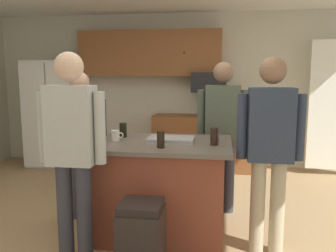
{
  "coord_description": "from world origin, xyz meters",
  "views": [
    {
      "loc": [
        0.79,
        -3.36,
        1.59
      ],
      "look_at": [
        0.26,
        0.25,
        1.05
      ],
      "focal_mm": 37.89,
      "sensor_mm": 36.0,
      "label": 1
    }
  ],
  "objects_px": {
    "glass_stout_tall": "(216,135)",
    "serving_tray": "(171,140)",
    "person_host_foreground": "(81,136)",
    "tumbler_amber": "(214,136)",
    "mug_blue_stoneware": "(116,136)",
    "person_guest_right": "(72,144)",
    "person_guest_left": "(270,142)",
    "person_elder_center": "(222,127)",
    "trash_bin": "(141,240)",
    "kitchen_island": "(164,188)",
    "glass_pilsner": "(123,130)",
    "glass_dark_ale": "(161,139)",
    "refrigerator": "(57,114)",
    "microwave_over_range": "(209,82)"
  },
  "relations": [
    {
      "from": "refrigerator",
      "to": "person_guest_left",
      "type": "distance_m",
      "value": 4.18
    },
    {
      "from": "person_guest_left",
      "to": "person_guest_right",
      "type": "bearing_deg",
      "value": 27.05
    },
    {
      "from": "glass_pilsner",
      "to": "person_host_foreground",
      "type": "bearing_deg",
      "value": 171.24
    },
    {
      "from": "person_elder_center",
      "to": "tumbler_amber",
      "type": "height_order",
      "value": "person_elder_center"
    },
    {
      "from": "kitchen_island",
      "to": "person_host_foreground",
      "type": "bearing_deg",
      "value": 163.74
    },
    {
      "from": "tumbler_amber",
      "to": "trash_bin",
      "type": "bearing_deg",
      "value": -128.16
    },
    {
      "from": "refrigerator",
      "to": "tumbler_amber",
      "type": "distance_m",
      "value": 3.72
    },
    {
      "from": "person_host_foreground",
      "to": "tumbler_amber",
      "type": "height_order",
      "value": "person_host_foreground"
    },
    {
      "from": "mug_blue_stoneware",
      "to": "trash_bin",
      "type": "bearing_deg",
      "value": -60.93
    },
    {
      "from": "person_host_foreground",
      "to": "person_elder_center",
      "type": "distance_m",
      "value": 1.56
    },
    {
      "from": "microwave_over_range",
      "to": "mug_blue_stoneware",
      "type": "height_order",
      "value": "microwave_over_range"
    },
    {
      "from": "person_guest_right",
      "to": "glass_pilsner",
      "type": "relative_size",
      "value": 11.92
    },
    {
      "from": "refrigerator",
      "to": "person_elder_center",
      "type": "xyz_separation_m",
      "value": [
        2.82,
        -1.74,
        0.09
      ]
    },
    {
      "from": "person_host_foreground",
      "to": "person_elder_center",
      "type": "xyz_separation_m",
      "value": [
        1.51,
        0.41,
        0.07
      ]
    },
    {
      "from": "glass_dark_ale",
      "to": "glass_pilsner",
      "type": "relative_size",
      "value": 1.03
    },
    {
      "from": "microwave_over_range",
      "to": "tumbler_amber",
      "type": "relative_size",
      "value": 3.46
    },
    {
      "from": "refrigerator",
      "to": "person_elder_center",
      "type": "height_order",
      "value": "refrigerator"
    },
    {
      "from": "person_elder_center",
      "to": "kitchen_island",
      "type": "bearing_deg",
      "value": 0.0
    },
    {
      "from": "glass_pilsner",
      "to": "person_elder_center",
      "type": "bearing_deg",
      "value": 25.68
    },
    {
      "from": "person_guest_left",
      "to": "glass_dark_ale",
      "type": "height_order",
      "value": "person_guest_left"
    },
    {
      "from": "kitchen_island",
      "to": "glass_pilsner",
      "type": "xyz_separation_m",
      "value": [
        -0.46,
        0.2,
        0.54
      ]
    },
    {
      "from": "glass_stout_tall",
      "to": "refrigerator",
      "type": "bearing_deg",
      "value": 139.54
    },
    {
      "from": "person_elder_center",
      "to": "trash_bin",
      "type": "relative_size",
      "value": 2.82
    },
    {
      "from": "tumbler_amber",
      "to": "mug_blue_stoneware",
      "type": "bearing_deg",
      "value": 176.19
    },
    {
      "from": "kitchen_island",
      "to": "glass_dark_ale",
      "type": "bearing_deg",
      "value": -85.83
    },
    {
      "from": "microwave_over_range",
      "to": "serving_tray",
      "type": "height_order",
      "value": "microwave_over_range"
    },
    {
      "from": "glass_dark_ale",
      "to": "kitchen_island",
      "type": "bearing_deg",
      "value": 94.17
    },
    {
      "from": "microwave_over_range",
      "to": "glass_stout_tall",
      "type": "distance_m",
      "value": 2.51
    },
    {
      "from": "mug_blue_stoneware",
      "to": "trash_bin",
      "type": "relative_size",
      "value": 0.2
    },
    {
      "from": "person_guest_left",
      "to": "person_elder_center",
      "type": "xyz_separation_m",
      "value": [
        -0.4,
        0.91,
        -0.01
      ]
    },
    {
      "from": "glass_pilsner",
      "to": "trash_bin",
      "type": "xyz_separation_m",
      "value": [
        0.4,
        -0.96,
        -0.71
      ]
    },
    {
      "from": "glass_pilsner",
      "to": "serving_tray",
      "type": "bearing_deg",
      "value": -18.42
    },
    {
      "from": "glass_stout_tall",
      "to": "trash_bin",
      "type": "relative_size",
      "value": 0.22
    },
    {
      "from": "glass_pilsner",
      "to": "glass_stout_tall",
      "type": "bearing_deg",
      "value": -7.04
    },
    {
      "from": "glass_stout_tall",
      "to": "serving_tray",
      "type": "relative_size",
      "value": 0.31
    },
    {
      "from": "mug_blue_stoneware",
      "to": "glass_stout_tall",
      "type": "bearing_deg",
      "value": 5.55
    },
    {
      "from": "glass_pilsner",
      "to": "tumbler_amber",
      "type": "bearing_deg",
      "value": -16.31
    },
    {
      "from": "trash_bin",
      "to": "person_guest_right",
      "type": "bearing_deg",
      "value": 167.7
    },
    {
      "from": "mug_blue_stoneware",
      "to": "trash_bin",
      "type": "xyz_separation_m",
      "value": [
        0.42,
        -0.75,
        -0.69
      ]
    },
    {
      "from": "mug_blue_stoneware",
      "to": "glass_pilsner",
      "type": "bearing_deg",
      "value": 85.79
    },
    {
      "from": "person_guest_left",
      "to": "glass_stout_tall",
      "type": "height_order",
      "value": "person_guest_left"
    },
    {
      "from": "person_guest_right",
      "to": "tumbler_amber",
      "type": "bearing_deg",
      "value": -18.08
    },
    {
      "from": "trash_bin",
      "to": "serving_tray",
      "type": "bearing_deg",
      "value": 80.9
    },
    {
      "from": "person_guest_right",
      "to": "person_guest_left",
      "type": "bearing_deg",
      "value": -29.75
    },
    {
      "from": "refrigerator",
      "to": "microwave_over_range",
      "type": "xyz_separation_m",
      "value": [
        2.6,
        0.12,
        0.55
      ]
    },
    {
      "from": "person_guest_right",
      "to": "glass_stout_tall",
      "type": "xyz_separation_m",
      "value": [
        1.15,
        0.71,
        -0.02
      ]
    },
    {
      "from": "person_guest_left",
      "to": "glass_stout_tall",
      "type": "bearing_deg",
      "value": -19.91
    },
    {
      "from": "person_host_foreground",
      "to": "mug_blue_stoneware",
      "type": "relative_size",
      "value": 13.44
    },
    {
      "from": "person_guest_right",
      "to": "glass_stout_tall",
      "type": "bearing_deg",
      "value": -12.28
    },
    {
      "from": "person_host_foreground",
      "to": "person_guest_right",
      "type": "relative_size",
      "value": 0.91
    }
  ]
}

